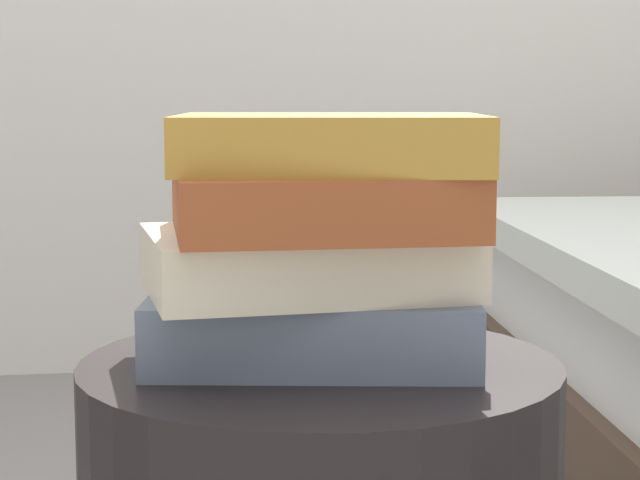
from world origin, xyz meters
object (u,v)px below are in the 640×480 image
at_px(book_slate, 313,328).
at_px(book_rust, 322,201).
at_px(book_cream, 306,262).
at_px(book_ochre, 331,143).

height_order(book_slate, book_rust, book_rust).
relative_size(book_cream, book_ochre, 1.04).
bearing_deg(book_ochre, book_slate, 164.84).
relative_size(book_slate, book_cream, 1.04).
height_order(book_slate, book_ochre, book_ochre).
xyz_separation_m(book_rust, book_ochre, (0.01, -0.01, 0.05)).
height_order(book_rust, book_ochre, book_ochre).
bearing_deg(book_slate, book_rust, 36.77).
distance_m(book_cream, book_rust, 0.05).
relative_size(book_cream, book_rust, 1.09).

